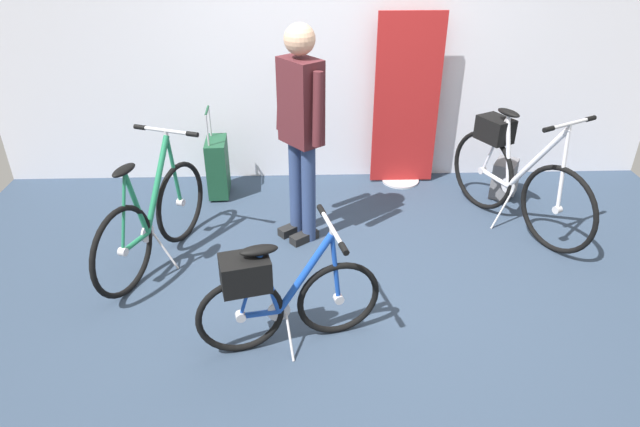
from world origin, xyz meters
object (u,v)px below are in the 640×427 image
display_bike_left (153,220)px  backpack_on_floor (504,179)px  display_bike_right (513,173)px  rolling_suitcase (218,166)px  folding_bike_foreground (278,294)px  floor_banner_stand (406,112)px  visitor_near_wall (301,123)px

display_bike_left → backpack_on_floor: size_ratio=3.90×
display_bike_right → rolling_suitcase: display_bike_right is taller
folding_bike_foreground → backpack_on_floor: size_ratio=3.29×
display_bike_left → rolling_suitcase: 1.16m
floor_banner_stand → folding_bike_foreground: (-1.12, -2.25, -0.33)m
floor_banner_stand → display_bike_left: 2.48m
rolling_suitcase → backpack_on_floor: 2.65m
folding_bike_foreground → visitor_near_wall: size_ratio=0.66×
folding_bike_foreground → display_bike_left: (-0.95, 0.92, -0.02)m
folding_bike_foreground → backpack_on_floor: bearing=43.6°
display_bike_right → visitor_near_wall: size_ratio=0.80×
rolling_suitcase → display_bike_left: bearing=-106.2°
floor_banner_stand → rolling_suitcase: (-1.74, -0.21, -0.43)m
backpack_on_floor → rolling_suitcase: bearing=177.6°
display_bike_right → rolling_suitcase: bearing=166.4°
folding_bike_foreground → backpack_on_floor: 2.81m
folding_bike_foreground → rolling_suitcase: rolling_suitcase is taller
folding_bike_foreground → display_bike_right: size_ratio=0.82×
display_bike_right → visitor_near_wall: (-1.74, -0.15, 0.51)m
floor_banner_stand → folding_bike_foreground: size_ratio=1.44×
floor_banner_stand → visitor_near_wall: size_ratio=0.95×
folding_bike_foreground → visitor_near_wall: (0.15, 1.28, 0.59)m
floor_banner_stand → backpack_on_floor: 1.11m
rolling_suitcase → visitor_near_wall: bearing=-44.4°
floor_banner_stand → backpack_on_floor: floor_banner_stand is taller
display_bike_right → backpack_on_floor: size_ratio=4.00×
floor_banner_stand → backpack_on_floor: (0.91, -0.32, -0.55)m
rolling_suitcase → backpack_on_floor: size_ratio=2.44×
display_bike_left → visitor_near_wall: visitor_near_wall is taller
backpack_on_floor → floor_banner_stand: bearing=160.6°
display_bike_left → rolling_suitcase: (0.32, 1.12, -0.08)m
display_bike_left → backpack_on_floor: 3.14m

